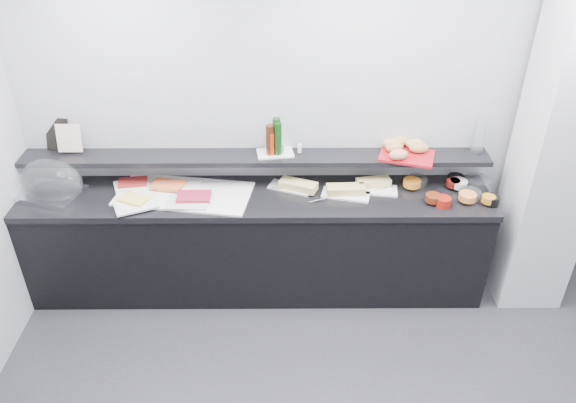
{
  "coord_description": "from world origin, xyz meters",
  "views": [
    {
      "loc": [
        -0.47,
        -1.94,
        3.18
      ],
      "look_at": [
        -0.45,
        1.45,
        1.0
      ],
      "focal_mm": 35.0,
      "sensor_mm": 36.0,
      "label": 1
    }
  ],
  "objects_px": {
    "sandwich_plate_mid": "(346,195)",
    "bread_tray": "(407,156)",
    "cloche_base": "(50,194)",
    "condiment_tray": "(275,153)",
    "framed_print": "(57,134)",
    "carafe": "(479,135)"
  },
  "relations": [
    {
      "from": "sandwich_plate_mid",
      "to": "bread_tray",
      "type": "xyz_separation_m",
      "value": [
        0.47,
        0.16,
        0.25
      ]
    },
    {
      "from": "cloche_base",
      "to": "bread_tray",
      "type": "bearing_deg",
      "value": 19.75
    },
    {
      "from": "cloche_base",
      "to": "bread_tray",
      "type": "relative_size",
      "value": 1.21
    },
    {
      "from": "condiment_tray",
      "to": "framed_print",
      "type": "bearing_deg",
      "value": 169.0
    },
    {
      "from": "framed_print",
      "to": "carafe",
      "type": "distance_m",
      "value": 3.23
    },
    {
      "from": "framed_print",
      "to": "carafe",
      "type": "xyz_separation_m",
      "value": [
        3.23,
        -0.08,
        0.02
      ]
    },
    {
      "from": "cloche_base",
      "to": "bread_tray",
      "type": "xyz_separation_m",
      "value": [
        2.72,
        0.15,
        0.24
      ]
    },
    {
      "from": "framed_print",
      "to": "condiment_tray",
      "type": "xyz_separation_m",
      "value": [
        1.68,
        -0.09,
        -0.12
      ]
    },
    {
      "from": "bread_tray",
      "to": "condiment_tray",
      "type": "bearing_deg",
      "value": -165.74
    },
    {
      "from": "framed_print",
      "to": "sandwich_plate_mid",
      "type": "bearing_deg",
      "value": 6.77
    },
    {
      "from": "cloche_base",
      "to": "carafe",
      "type": "bearing_deg",
      "value": 20.31
    },
    {
      "from": "bread_tray",
      "to": "carafe",
      "type": "bearing_deg",
      "value": 23.95
    },
    {
      "from": "framed_print",
      "to": "carafe",
      "type": "relative_size",
      "value": 0.87
    },
    {
      "from": "sandwich_plate_mid",
      "to": "carafe",
      "type": "distance_m",
      "value": 1.11
    },
    {
      "from": "framed_print",
      "to": "bread_tray",
      "type": "bearing_deg",
      "value": 11.38
    },
    {
      "from": "cloche_base",
      "to": "condiment_tray",
      "type": "height_order",
      "value": "condiment_tray"
    },
    {
      "from": "framed_print",
      "to": "bread_tray",
      "type": "distance_m",
      "value": 2.69
    },
    {
      "from": "cloche_base",
      "to": "condiment_tray",
      "type": "xyz_separation_m",
      "value": [
        1.72,
        0.2,
        0.24
      ]
    },
    {
      "from": "bread_tray",
      "to": "carafe",
      "type": "relative_size",
      "value": 1.34
    },
    {
      "from": "sandwich_plate_mid",
      "to": "framed_print",
      "type": "height_order",
      "value": "framed_print"
    },
    {
      "from": "condiment_tray",
      "to": "bread_tray",
      "type": "relative_size",
      "value": 0.69
    },
    {
      "from": "framed_print",
      "to": "condiment_tray",
      "type": "relative_size",
      "value": 0.94
    }
  ]
}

